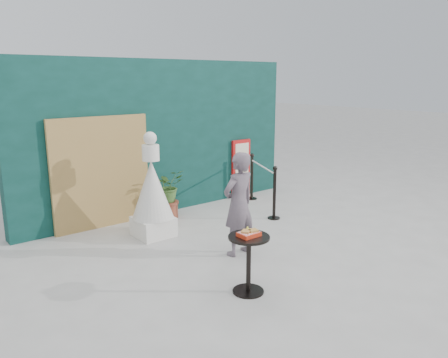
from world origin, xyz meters
TOP-DOWN VIEW (x-y plane):
  - ground at (0.00, 0.00)m, footprint 60.00×60.00m
  - back_wall at (0.00, 3.15)m, footprint 6.00×0.30m
  - bamboo_fence at (-1.40, 2.94)m, footprint 1.80×0.08m
  - woman at (-0.33, 0.44)m, footprint 0.61×0.43m
  - menu_board at (1.90, 2.95)m, footprint 0.50×0.07m
  - statue at (-0.95, 1.96)m, footprint 0.70×0.70m
  - cafe_table at (-1.03, -0.57)m, footprint 0.52×0.52m
  - food_basket at (-1.03, -0.57)m, footprint 0.26×0.19m
  - planter at (-0.21, 2.64)m, footprint 0.56×0.48m
  - stanchion_barrier at (1.63, 1.97)m, footprint 0.84×1.54m

SIDE VIEW (x-z plane):
  - ground at x=0.00m, z-range 0.00..0.00m
  - stanchion_barrier at x=1.63m, z-range -0.02..1.01m
  - cafe_table at x=-1.03m, z-range 0.12..0.87m
  - planter at x=-0.21m, z-range 0.08..1.02m
  - menu_board at x=1.90m, z-range 0.00..1.30m
  - statue at x=-0.95m, z-range -0.16..1.63m
  - food_basket at x=-1.03m, z-range 0.73..0.84m
  - woman at x=-0.33m, z-range 0.00..1.59m
  - bamboo_fence at x=-1.40m, z-range 0.00..2.00m
  - back_wall at x=0.00m, z-range 0.00..3.00m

